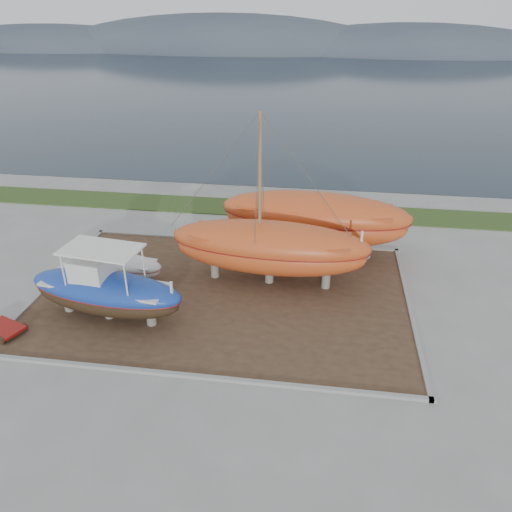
% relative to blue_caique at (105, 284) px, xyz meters
% --- Properties ---
extents(ground, '(140.00, 140.00, 0.00)m').
position_rel_blue_caique_xyz_m(ground, '(4.83, -1.35, -1.85)').
color(ground, gray).
rests_on(ground, ground).
extents(dirt_patch, '(18.00, 12.00, 0.06)m').
position_rel_blue_caique_xyz_m(dirt_patch, '(4.83, 2.65, -1.82)').
color(dirt_patch, '#422D1E').
rests_on(dirt_patch, ground).
extents(curb_frame, '(18.60, 12.60, 0.15)m').
position_rel_blue_caique_xyz_m(curb_frame, '(4.83, 2.65, -1.77)').
color(curb_frame, gray).
rests_on(curb_frame, ground).
extents(grass_strip, '(44.00, 3.00, 0.08)m').
position_rel_blue_caique_xyz_m(grass_strip, '(4.83, 14.15, -1.81)').
color(grass_strip, '#284219').
rests_on(grass_strip, ground).
extents(sea, '(260.00, 100.00, 0.04)m').
position_rel_blue_caique_xyz_m(sea, '(4.83, 68.65, -1.85)').
color(sea, '#17232F').
rests_on(sea, ground).
extents(mountain_ridge, '(200.00, 36.00, 20.00)m').
position_rel_blue_caique_xyz_m(mountain_ridge, '(4.83, 123.65, -1.85)').
color(mountain_ridge, '#333D49').
rests_on(mountain_ridge, ground).
extents(blue_caique, '(7.65, 3.25, 3.57)m').
position_rel_blue_caique_xyz_m(blue_caique, '(0.00, 0.00, 0.00)').
color(blue_caique, '#193CA0').
rests_on(blue_caique, dirt_patch).
extents(white_dinghy, '(4.61, 2.26, 1.33)m').
position_rel_blue_caique_xyz_m(white_dinghy, '(-0.63, 3.41, -1.12)').
color(white_dinghy, silver).
rests_on(white_dinghy, dirt_patch).
extents(orange_sailboat, '(10.26, 3.46, 8.73)m').
position_rel_blue_caique_xyz_m(orange_sailboat, '(6.97, 4.23, 2.58)').
color(orange_sailboat, '#BE491D').
rests_on(orange_sailboat, dirt_patch).
extents(orange_bare_hull, '(10.89, 4.02, 3.50)m').
position_rel_blue_caique_xyz_m(orange_bare_hull, '(9.08, 7.95, -0.04)').
color(orange_bare_hull, '#BE491D').
rests_on(orange_bare_hull, dirt_patch).
extents(red_trailer, '(2.89, 2.14, 0.37)m').
position_rel_blue_caique_xyz_m(red_trailer, '(-4.13, -1.82, -1.66)').
color(red_trailer, maroon).
rests_on(red_trailer, ground).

